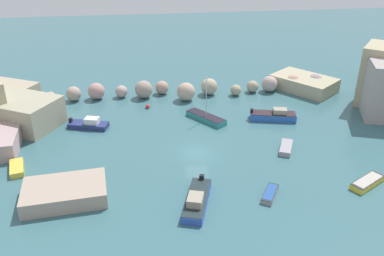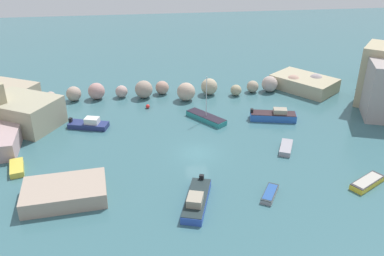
# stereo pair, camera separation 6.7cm
# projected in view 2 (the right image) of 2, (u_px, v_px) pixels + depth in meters

# --- Properties ---
(cove_water) EXTENTS (160.00, 160.00, 0.00)m
(cove_water) POSITION_uv_depth(u_px,v_px,m) (197.00, 153.00, 45.62)
(cove_water) COLOR #39666E
(cove_water) RESTS_ON ground
(rock_breakwater) EXTENTS (41.53, 5.25, 2.62)m
(rock_breakwater) POSITION_uv_depth(u_px,v_px,m) (198.00, 88.00, 60.57)
(rock_breakwater) COLOR tan
(rock_breakwater) RESTS_ON ground
(stone_dock) EXTENTS (7.94, 5.50, 1.49)m
(stone_dock) POSITION_uv_depth(u_px,v_px,m) (65.00, 192.00, 37.68)
(stone_dock) COLOR tan
(stone_dock) RESTS_ON ground
(channel_buoy) EXTENTS (0.56, 0.56, 0.56)m
(channel_buoy) POSITION_uv_depth(u_px,v_px,m) (148.00, 106.00, 56.62)
(channel_buoy) COLOR red
(channel_buoy) RESTS_ON cove_water
(moored_boat_0) EXTENTS (5.19, 3.08, 1.36)m
(moored_boat_0) POSITION_uv_depth(u_px,v_px,m) (89.00, 124.00, 51.17)
(moored_boat_0) COLOR navy
(moored_boat_0) RESTS_ON cove_water
(moored_boat_1) EXTENTS (4.22, 3.23, 0.60)m
(moored_boat_1) POSITION_uv_depth(u_px,v_px,m) (367.00, 182.00, 39.92)
(moored_boat_1) COLOR yellow
(moored_boat_1) RESTS_ON cove_water
(moored_boat_2) EXTENTS (6.12, 3.10, 1.59)m
(moored_boat_2) POSITION_uv_depth(u_px,v_px,m) (274.00, 116.00, 53.14)
(moored_boat_2) COLOR #2B5DB6
(moored_boat_2) RESTS_ON cove_water
(moored_boat_3) EXTENTS (3.62, 6.48, 1.51)m
(moored_boat_3) POSITION_uv_depth(u_px,v_px,m) (196.00, 200.00, 37.01)
(moored_boat_3) COLOR #2E4FB0
(moored_boat_3) RESTS_ON cove_water
(moored_boat_4) EXTENTS (4.81, 5.64, 5.99)m
(moored_boat_4) POSITION_uv_depth(u_px,v_px,m) (206.00, 118.00, 53.12)
(moored_boat_4) COLOR teal
(moored_boat_4) RESTS_ON cove_water
(moored_boat_5) EXTENTS (2.51, 3.23, 0.48)m
(moored_boat_5) POSITION_uv_depth(u_px,v_px,m) (270.00, 194.00, 38.34)
(moored_boat_5) COLOR gray
(moored_boat_5) RESTS_ON cove_water
(moored_boat_6) EXTENTS (2.06, 3.44, 0.61)m
(moored_boat_6) POSITION_uv_depth(u_px,v_px,m) (17.00, 168.00, 42.27)
(moored_boat_6) COLOR gold
(moored_boat_6) RESTS_ON cove_water
(moored_boat_7) EXTENTS (2.53, 3.56, 0.58)m
(moored_boat_7) POSITION_uv_depth(u_px,v_px,m) (286.00, 148.00, 46.12)
(moored_boat_7) COLOR #94919B
(moored_boat_7) RESTS_ON cove_water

